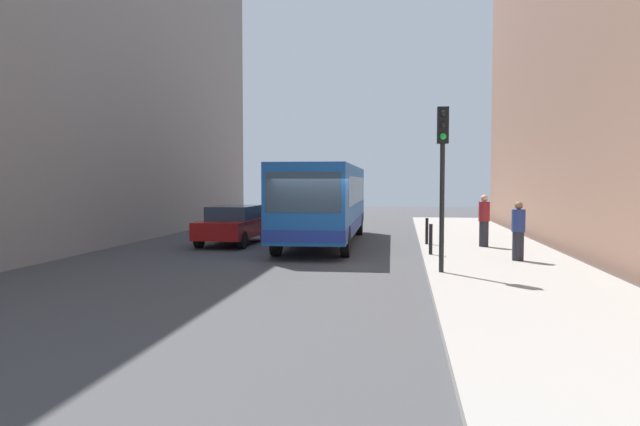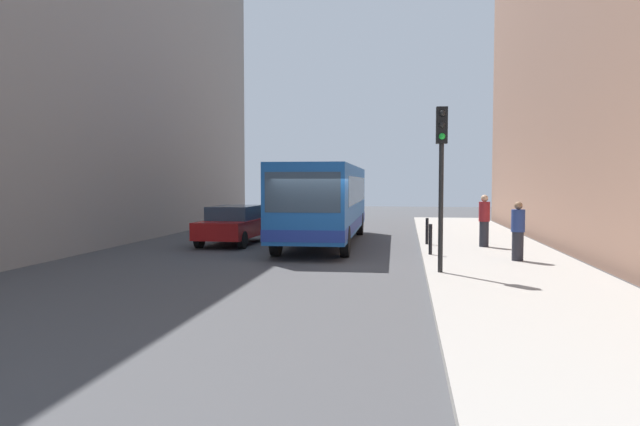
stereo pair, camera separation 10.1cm
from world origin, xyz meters
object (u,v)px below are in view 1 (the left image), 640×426
Objects in this scene: traffic_light at (443,158)px; bollard_mid at (427,231)px; pedestrian_near_signal at (518,231)px; bus at (325,199)px; car_beside_bus at (234,224)px; bollard_near at (431,239)px; pedestrian_mid_sidewalk at (484,221)px.

traffic_light reaches higher than bollard_mid.
bus is at bearing 99.24° from pedestrian_near_signal.
car_beside_bus is at bearing 176.97° from bollard_mid.
bus is at bearing -166.03° from car_beside_bus.
bollard_near is 3.01m from bollard_mid.
bus is at bearing 133.25° from bollard_near.
bollard_near is at bearing 115.16° from pedestrian_near_signal.
pedestrian_mid_sidewalk is (9.28, -0.90, 0.28)m from car_beside_bus.
pedestrian_near_signal is at bearing -23.50° from bollard_near.
traffic_light is at bearing -174.15° from pedestrian_near_signal.
pedestrian_mid_sidewalk is (-0.48, 3.55, 0.06)m from pedestrian_near_signal.
bollard_near is (-0.10, 3.55, -2.38)m from traffic_light.
car_beside_bus is 2.46× the size of pedestrian_mid_sidewalk.
pedestrian_mid_sidewalk is (1.84, 6.05, -1.95)m from traffic_light.
car_beside_bus is at bearing 10.87° from bus.
bollard_mid is 2.05m from pedestrian_mid_sidewalk.
traffic_light reaches higher than bollard_near.
bollard_near is at bearing 91.61° from traffic_light.
pedestrian_near_signal is (2.32, 2.50, -2.01)m from traffic_light.
traffic_light is at bearing -99.81° from pedestrian_mid_sidewalk.
car_beside_bus is 4.69× the size of bollard_near.
bus reaches higher than pedestrian_mid_sidewalk.
car_beside_bus is 10.73m from pedestrian_near_signal.
traffic_light is 4.32× the size of bollard_mid.
bollard_near is 1.00× the size of bollard_mid.
car_beside_bus is 7.35m from bollard_mid.
car_beside_bus is at bearing -178.45° from pedestrian_mid_sidewalk.
bollard_mid is at bearing 90.87° from traffic_light.
bollard_mid is at bearing 178.93° from car_beside_bus.
car_beside_bus is 2.63× the size of pedestrian_near_signal.
bus is 6.09m from pedestrian_mid_sidewalk.
bus is 5.78m from bollard_near.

